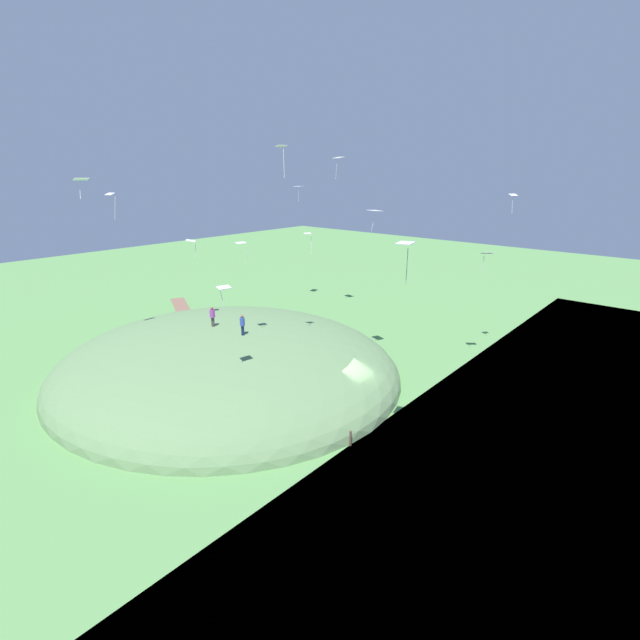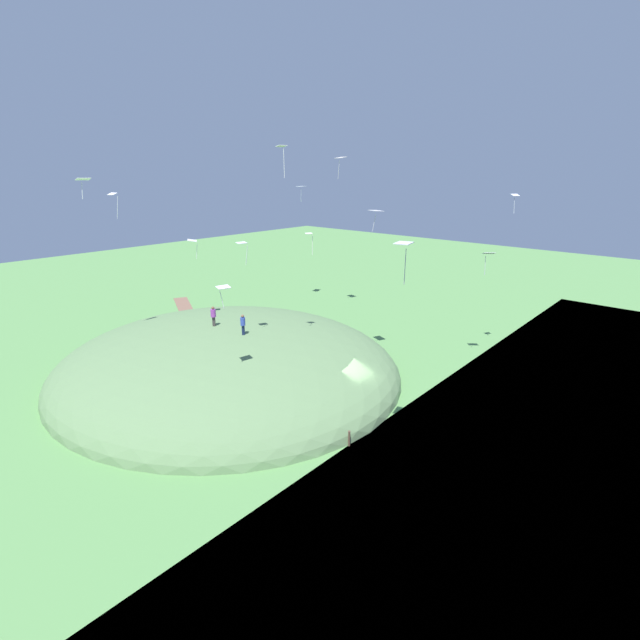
% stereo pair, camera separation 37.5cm
% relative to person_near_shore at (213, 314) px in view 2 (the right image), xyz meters
% --- Properties ---
extents(ground_plane, '(160.00, 160.00, 0.00)m').
position_rel_person_near_shore_xyz_m(ground_plane, '(-11.94, -3.44, -4.82)').
color(ground_plane, '#588C4B').
extents(grass_hill, '(29.25, 27.45, 7.58)m').
position_rel_person_near_shore_xyz_m(grass_hill, '(-0.95, -0.42, -4.82)').
color(grass_hill, '#608253').
rests_on(grass_hill, ground_plane).
extents(dirt_path, '(12.56, 7.23, 0.04)m').
position_rel_person_near_shore_xyz_m(dirt_path, '(16.50, -7.61, -4.80)').
color(dirt_path, brown).
rests_on(dirt_path, ground_plane).
extents(person_near_shore, '(0.59, 0.59, 1.67)m').
position_rel_person_near_shore_xyz_m(person_near_shore, '(0.00, 0.00, 0.00)').
color(person_near_shore, '#3C3635').
rests_on(person_near_shore, grass_hill).
extents(person_with_child, '(0.44, 0.44, 1.65)m').
position_rel_person_near_shore_xyz_m(person_with_child, '(-3.38, -0.31, -0.04)').
color(person_with_child, '#19254A').
rests_on(person_with_child, grass_hill).
extents(kite_0, '(0.87, 0.69, 2.21)m').
position_rel_person_near_shore_xyz_m(kite_0, '(10.42, 2.14, 9.01)').
color(kite_0, white).
extents(kite_1, '(1.34, 1.25, 1.64)m').
position_rel_person_near_shore_xyz_m(kite_1, '(3.62, -0.97, 5.46)').
color(kite_1, white).
extents(kite_2, '(1.12, 1.07, 1.90)m').
position_rel_person_near_shore_xyz_m(kite_2, '(-15.91, -15.67, 4.67)').
color(kite_2, silver).
extents(kite_3, '(0.72, 0.81, 1.67)m').
position_rel_person_near_shore_xyz_m(kite_3, '(-4.07, -0.10, 6.04)').
color(kite_3, white).
extents(kite_4, '(1.33, 1.09, 2.28)m').
position_rel_person_near_shore_xyz_m(kite_4, '(2.22, -18.85, 12.36)').
color(kite_4, silver).
extents(kite_5, '(0.70, 0.77, 1.53)m').
position_rel_person_near_shore_xyz_m(kite_5, '(-16.70, -17.80, 9.13)').
color(kite_5, silver).
extents(kite_6, '(1.38, 1.18, 1.65)m').
position_rel_person_near_shore_xyz_m(kite_6, '(-8.92, -9.69, 8.06)').
color(kite_6, white).
extents(kite_7, '(0.69, 0.79, 1.94)m').
position_rel_person_near_shore_xyz_m(kite_7, '(-2.82, -8.54, 5.70)').
color(kite_7, silver).
extents(kite_8, '(0.61, 0.72, 2.04)m').
position_rel_person_near_shore_xyz_m(kite_8, '(-7.24, -1.22, 12.40)').
color(kite_8, white).
extents(kite_9, '(0.81, 1.07, 1.50)m').
position_rel_person_near_shore_xyz_m(kite_9, '(5.92, 6.25, 10.46)').
color(kite_9, white).
extents(kite_10, '(1.00, 1.23, 2.19)m').
position_rel_person_near_shore_xyz_m(kite_10, '(-18.29, 1.29, 7.59)').
color(kite_10, white).
extents(kite_11, '(1.17, 1.39, 1.75)m').
position_rel_person_near_shore_xyz_m(kite_11, '(8.49, -19.36, 9.35)').
color(kite_11, white).
extents(kite_12, '(0.72, 0.90, 1.42)m').
position_rel_person_near_shore_xyz_m(kite_12, '(-7.83, 4.55, 4.30)').
color(kite_12, white).
extents(mooring_post, '(0.14, 0.14, 1.01)m').
position_rel_person_near_shore_xyz_m(mooring_post, '(-15.47, 1.64, -4.31)').
color(mooring_post, brown).
rests_on(mooring_post, ground_plane).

